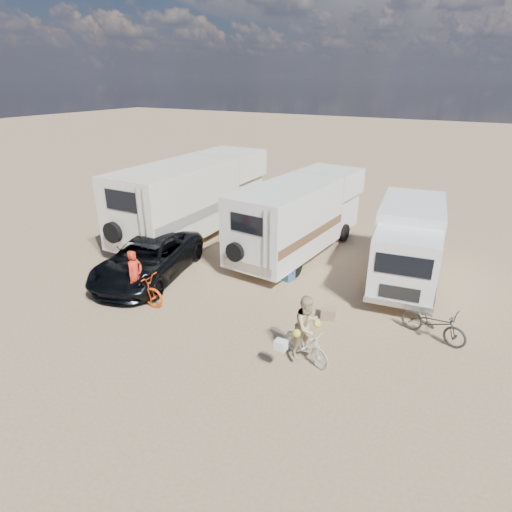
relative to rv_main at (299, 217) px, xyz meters
The scene contains 12 objects.
ground 7.24m from the rv_main, 87.26° to the right, with size 140.00×140.00×0.00m, color #A28461.
rv_main is the anchor object (origin of this frame).
rv_left 4.93m from the rv_main, behind, with size 2.66×8.39×3.29m, color white, non-canonical shape.
box_truck 4.35m from the rv_main, ahead, with size 2.06×5.44×2.65m, color white, non-canonical shape.
dark_suv 6.04m from the rv_main, 127.39° to the right, with size 2.34×5.07×1.41m, color black.
bike_man 6.97m from the rv_main, 112.37° to the right, with size 0.69×1.99×1.04m, color #D6400B.
bike_woman 7.27m from the rv_main, 64.20° to the right, with size 0.43×1.52×0.91m, color #B6BFA2.
rider_man 6.94m from the rv_main, 112.37° to the right, with size 0.58×0.38×1.59m, color red.
rider_woman 7.23m from the rv_main, 64.20° to the right, with size 0.78×0.61×1.61m, color tan.
bike_parked 7.01m from the rv_main, 34.15° to the right, with size 0.63×1.81×0.95m, color #2A2C29.
cooler 2.93m from the rv_main, 74.90° to the right, with size 0.52×0.38×0.42m, color #295887.
crate 5.35m from the rv_main, 55.83° to the right, with size 0.41×0.41×0.33m, color #886D4F.
Camera 1 is at (6.07, -7.69, 6.58)m, focal length 29.72 mm.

